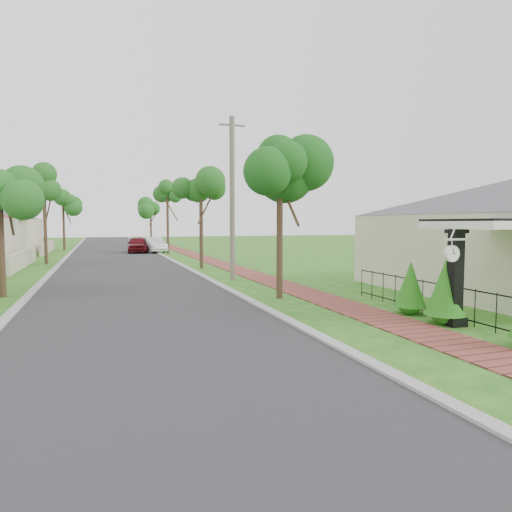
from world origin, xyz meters
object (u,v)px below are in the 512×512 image
porch_post (455,283)px  near_tree (280,170)px  utility_pole (232,198)px  parked_car_red (137,245)px  station_clock (452,252)px  parked_car_white (153,245)px

porch_post → near_tree: bearing=115.8°
utility_pole → porch_post: bearing=-75.5°
parked_car_red → station_clock: (5.06, -33.24, 1.24)m
porch_post → parked_car_white: porch_post is taller
near_tree → station_clock: bearing=-69.8°
parked_car_white → utility_pole: utility_pole is taller
near_tree → utility_pole: (-0.17, 5.48, -0.69)m
near_tree → utility_pole: bearing=91.8°
utility_pole → parked_car_red: bearing=97.1°
station_clock → near_tree: bearing=110.2°
porch_post → near_tree: near_tree is taller
porch_post → utility_pole: (-2.85, 11.03, 2.71)m
near_tree → station_clock: size_ratio=8.32×
parked_car_white → porch_post: bearing=-92.8°
porch_post → utility_pole: utility_pole is taller
porch_post → parked_car_red: porch_post is taller
porch_post → station_clock: 1.04m
near_tree → utility_pole: utility_pole is taller
utility_pole → station_clock: 11.82m
parked_car_red → parked_car_white: size_ratio=1.00×
utility_pole → station_clock: size_ratio=11.05×
station_clock → parked_car_white: bearing=96.3°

